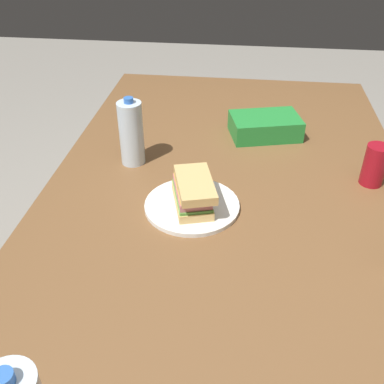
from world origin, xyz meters
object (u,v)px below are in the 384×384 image
Objects in this scene: paper_plate at (192,205)px; sandwich at (193,192)px; dining_table at (226,220)px; water_bottle_spare at (131,133)px; chip_bag at (265,126)px; soda_can_red at (375,165)px.

sandwich is (0.00, 0.00, 0.05)m from paper_plate.
water_bottle_spare is (-0.16, -0.30, 0.18)m from dining_table.
chip_bag is (-0.39, 0.10, 0.11)m from dining_table.
dining_table is at bearing 122.16° from sandwich.
soda_can_red reaches higher than chip_bag.
water_bottle_spare is at bearing -118.06° from dining_table.
dining_table is at bearing -72.67° from soda_can_red.
sandwich is 0.31m from water_bottle_spare.
paper_plate is 1.20× the size of water_bottle_spare.
dining_table is 0.14m from paper_plate.
paper_plate is 0.49m from chip_bag.
dining_table is 0.45m from soda_can_red.
dining_table is 0.17m from sandwich.
soda_can_red is at bearing 87.21° from water_bottle_spare.
sandwich is at bearing -57.84° from dining_table.
dining_table is 0.42m from chip_bag.
sandwich is 1.62× the size of soda_can_red.
soda_can_red reaches higher than sandwich.
water_bottle_spare is at bearing 14.99° from chip_bag.
sandwich is 0.53m from soda_can_red.
paper_plate is at bearing 44.33° from water_bottle_spare.
chip_bag is at bearing 156.56° from sandwich.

